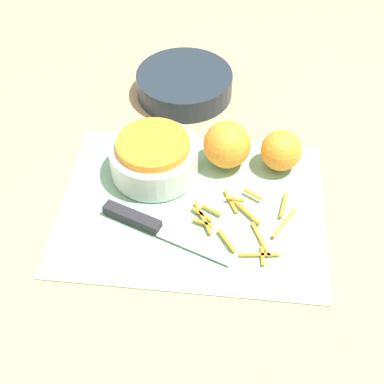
{
  "coord_description": "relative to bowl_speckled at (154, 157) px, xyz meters",
  "views": [
    {
      "loc": [
        0.06,
        -0.58,
        0.67
      ],
      "look_at": [
        0.0,
        0.0,
        0.04
      ],
      "focal_mm": 50.0,
      "sensor_mm": 36.0,
      "label": 1
    }
  ],
  "objects": [
    {
      "name": "bowl_speckled",
      "position": [
        0.0,
        0.0,
        0.0
      ],
      "size": [
        0.15,
        0.15,
        0.07
      ],
      "color": "silver",
      "rests_on": "cutting_board"
    },
    {
      "name": "knife",
      "position": [
        0.0,
        -0.12,
        -0.03
      ],
      "size": [
        0.22,
        0.1,
        0.02
      ],
      "rotation": [
        0.0,
        0.0,
        -0.37
      ],
      "color": "#232328",
      "rests_on": "cutting_board"
    },
    {
      "name": "orange_right",
      "position": [
        0.22,
        0.04,
        0.0
      ],
      "size": [
        0.07,
        0.07,
        0.07
      ],
      "color": "orange",
      "rests_on": "cutting_board"
    },
    {
      "name": "bowl_dark",
      "position": [
        0.03,
        0.23,
        -0.02
      ],
      "size": [
        0.19,
        0.19,
        0.05
      ],
      "color": "#1E2833",
      "rests_on": "ground_plane"
    },
    {
      "name": "cutting_board",
      "position": [
        0.07,
        -0.07,
        -0.04
      ],
      "size": [
        0.43,
        0.33,
        0.01
      ],
      "color": "#84B793",
      "rests_on": "ground_plane"
    },
    {
      "name": "orange_left",
      "position": [
        0.12,
        0.04,
        0.01
      ],
      "size": [
        0.08,
        0.08,
        0.08
      ],
      "color": "orange",
      "rests_on": "cutting_board"
    },
    {
      "name": "peel_pile",
      "position": [
        0.16,
        -0.1,
        -0.03
      ],
      "size": [
        0.17,
        0.15,
        0.01
      ],
      "color": "orange",
      "rests_on": "cutting_board"
    },
    {
      "name": "ground_plane",
      "position": [
        0.07,
        -0.07,
        -0.04
      ],
      "size": [
        4.0,
        4.0,
        0.0
      ],
      "primitive_type": "plane",
      "color": "tan"
    }
  ]
}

